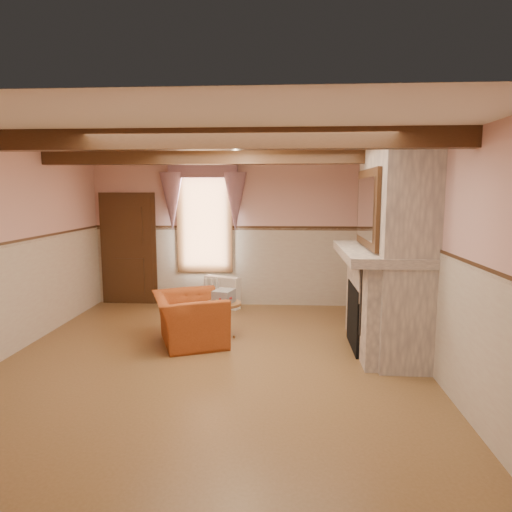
# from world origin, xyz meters

# --- Properties ---
(floor) EXTENTS (5.50, 6.00, 0.01)m
(floor) POSITION_xyz_m (0.00, 0.00, 0.00)
(floor) COLOR brown
(floor) RESTS_ON ground
(ceiling) EXTENTS (5.50, 6.00, 0.01)m
(ceiling) POSITION_xyz_m (0.00, 0.00, 2.80)
(ceiling) COLOR silver
(ceiling) RESTS_ON wall_back
(wall_back) EXTENTS (5.50, 0.02, 2.80)m
(wall_back) POSITION_xyz_m (0.00, 3.00, 1.40)
(wall_back) COLOR #D09A90
(wall_back) RESTS_ON floor
(wall_front) EXTENTS (5.50, 0.02, 2.80)m
(wall_front) POSITION_xyz_m (0.00, -3.00, 1.40)
(wall_front) COLOR #D09A90
(wall_front) RESTS_ON floor
(wall_left) EXTENTS (0.02, 6.00, 2.80)m
(wall_left) POSITION_xyz_m (-2.75, 0.00, 1.40)
(wall_left) COLOR #D09A90
(wall_left) RESTS_ON floor
(wall_right) EXTENTS (0.02, 6.00, 2.80)m
(wall_right) POSITION_xyz_m (2.75, 0.00, 1.40)
(wall_right) COLOR #D09A90
(wall_right) RESTS_ON floor
(wainscot) EXTENTS (5.50, 6.00, 1.50)m
(wainscot) POSITION_xyz_m (0.00, 0.00, 0.75)
(wainscot) COLOR beige
(wainscot) RESTS_ON floor
(chair_rail) EXTENTS (5.50, 6.00, 0.08)m
(chair_rail) POSITION_xyz_m (0.00, 0.00, 1.50)
(chair_rail) COLOR black
(chair_rail) RESTS_ON wainscot
(firebox) EXTENTS (0.20, 0.95, 0.90)m
(firebox) POSITION_xyz_m (2.00, 0.60, 0.45)
(firebox) COLOR black
(firebox) RESTS_ON floor
(armchair) EXTENTS (1.31, 1.39, 0.72)m
(armchair) POSITION_xyz_m (-0.42, 0.65, 0.36)
(armchair) COLOR #994219
(armchair) RESTS_ON floor
(side_table) EXTENTS (0.64, 0.64, 0.55)m
(side_table) POSITION_xyz_m (0.03, 0.90, 0.28)
(side_table) COLOR brown
(side_table) RESTS_ON floor
(book_stack) EXTENTS (0.34, 0.38, 0.20)m
(book_stack) POSITION_xyz_m (0.05, 0.87, 0.65)
(book_stack) COLOR #B7AD8C
(book_stack) RESTS_ON side_table
(radiator) EXTENTS (0.71, 0.45, 0.60)m
(radiator) POSITION_xyz_m (-0.23, 2.70, 0.30)
(radiator) COLOR white
(radiator) RESTS_ON floor
(bowl) EXTENTS (0.34, 0.34, 0.08)m
(bowl) POSITION_xyz_m (2.24, 0.69, 1.46)
(bowl) COLOR brown
(bowl) RESTS_ON mantel
(mantel_clock) EXTENTS (0.14, 0.24, 0.20)m
(mantel_clock) POSITION_xyz_m (2.24, 1.12, 1.52)
(mantel_clock) COLOR black
(mantel_clock) RESTS_ON mantel
(oil_lamp) EXTENTS (0.11, 0.11, 0.28)m
(oil_lamp) POSITION_xyz_m (2.24, 0.80, 1.56)
(oil_lamp) COLOR gold
(oil_lamp) RESTS_ON mantel
(candle_red) EXTENTS (0.06, 0.06, 0.16)m
(candle_red) POSITION_xyz_m (2.24, 0.01, 1.50)
(candle_red) COLOR maroon
(candle_red) RESTS_ON mantel
(jar_yellow) EXTENTS (0.06, 0.06, 0.12)m
(jar_yellow) POSITION_xyz_m (2.24, 0.26, 1.48)
(jar_yellow) COLOR yellow
(jar_yellow) RESTS_ON mantel
(fireplace) EXTENTS (0.85, 2.00, 2.80)m
(fireplace) POSITION_xyz_m (2.42, 0.60, 1.40)
(fireplace) COLOR gray
(fireplace) RESTS_ON floor
(mantel) EXTENTS (1.05, 2.05, 0.12)m
(mantel) POSITION_xyz_m (2.24, 0.60, 1.36)
(mantel) COLOR gray
(mantel) RESTS_ON fireplace
(overmantel_mirror) EXTENTS (0.06, 1.44, 1.04)m
(overmantel_mirror) POSITION_xyz_m (2.06, 0.60, 1.97)
(overmantel_mirror) COLOR silver
(overmantel_mirror) RESTS_ON fireplace
(door) EXTENTS (1.10, 0.10, 2.10)m
(door) POSITION_xyz_m (-2.10, 2.94, 1.05)
(door) COLOR black
(door) RESTS_ON floor
(window) EXTENTS (1.06, 0.08, 2.02)m
(window) POSITION_xyz_m (-0.60, 2.97, 1.65)
(window) COLOR white
(window) RESTS_ON wall_back
(window_drapes) EXTENTS (1.30, 0.14, 1.40)m
(window_drapes) POSITION_xyz_m (-0.60, 2.88, 2.25)
(window_drapes) COLOR gray
(window_drapes) RESTS_ON wall_back
(ceiling_beam_front) EXTENTS (5.50, 0.18, 0.20)m
(ceiling_beam_front) POSITION_xyz_m (0.00, -1.20, 2.70)
(ceiling_beam_front) COLOR black
(ceiling_beam_front) RESTS_ON ceiling
(ceiling_beam_back) EXTENTS (5.50, 0.18, 0.20)m
(ceiling_beam_back) POSITION_xyz_m (0.00, 1.20, 2.70)
(ceiling_beam_back) COLOR black
(ceiling_beam_back) RESTS_ON ceiling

